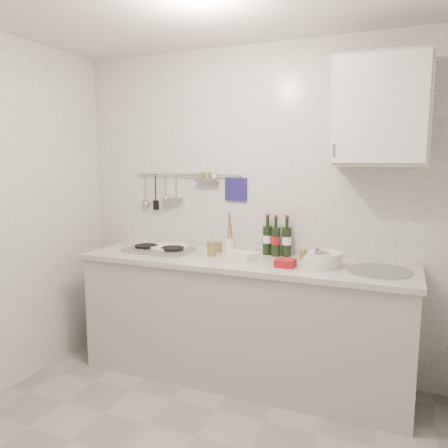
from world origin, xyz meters
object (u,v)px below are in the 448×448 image
wall_cabinet (380,111)px  wine_bottles (277,235)px  plate_stack_hob (168,248)px  plate_stack_sink (322,260)px  utensil_crock (229,244)px

wall_cabinet → wine_bottles: (-0.70, 0.10, -0.87)m
wall_cabinet → plate_stack_hob: bearing=-177.9°
plate_stack_hob → wine_bottles: size_ratio=1.08×
plate_stack_sink → wine_bottles: wine_bottles is taller
plate_stack_sink → wine_bottles: size_ratio=0.95×
plate_stack_hob → wine_bottles: 0.88m
plate_stack_hob → wine_bottles: (0.85, 0.16, 0.13)m
plate_stack_hob → plate_stack_sink: 1.24m
wall_cabinet → utensil_crock: size_ratio=2.15×
wall_cabinet → plate_stack_hob: wall_cabinet is taller
wine_bottles → utensil_crock: size_ratio=0.95×
plate_stack_sink → utensil_crock: 0.75m
wall_cabinet → plate_stack_hob: (-1.56, -0.06, -1.01)m
plate_stack_sink → wine_bottles: 0.46m
plate_stack_hob → utensil_crock: (0.50, 0.08, 0.06)m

